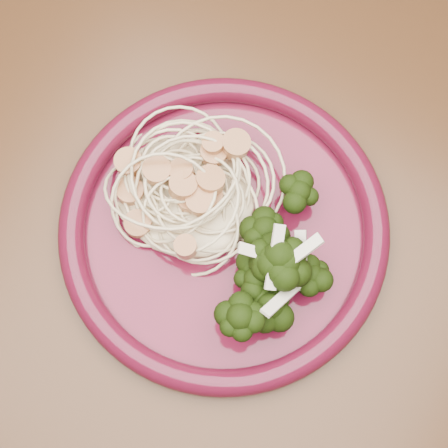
% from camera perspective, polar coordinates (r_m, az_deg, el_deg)
% --- Properties ---
extents(dining_table, '(1.20, 0.80, 0.75)m').
position_cam_1_polar(dining_table, '(0.68, 7.25, -7.33)').
color(dining_table, '#472814').
rests_on(dining_table, ground).
extents(dinner_plate, '(0.35, 0.35, 0.03)m').
position_cam_1_polar(dinner_plate, '(0.58, 0.00, -0.26)').
color(dinner_plate, '#520D21').
rests_on(dinner_plate, dining_table).
extents(spaghetti_pile, '(0.15, 0.14, 0.03)m').
position_cam_1_polar(spaghetti_pile, '(0.58, -3.62, 2.80)').
color(spaghetti_pile, beige).
rests_on(spaghetti_pile, dinner_plate).
extents(scallop_cluster, '(0.15, 0.15, 0.04)m').
position_cam_1_polar(scallop_cluster, '(0.54, -3.85, 4.12)').
color(scallop_cluster, '#BA7B47').
rests_on(scallop_cluster, spaghetti_pile).
extents(broccoli_pile, '(0.11, 0.16, 0.05)m').
position_cam_1_polar(broccoli_pile, '(0.55, 4.66, -3.15)').
color(broccoli_pile, black).
rests_on(broccoli_pile, dinner_plate).
extents(onion_garnish, '(0.08, 0.11, 0.05)m').
position_cam_1_polar(onion_garnish, '(0.52, 4.93, -2.29)').
color(onion_garnish, beige).
rests_on(onion_garnish, broccoli_pile).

